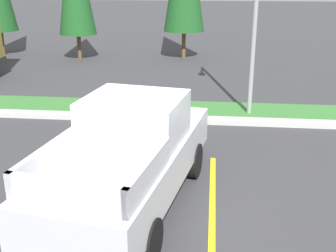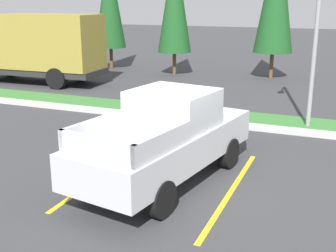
# 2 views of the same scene
# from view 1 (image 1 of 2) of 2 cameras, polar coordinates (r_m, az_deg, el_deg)

# --- Properties ---
(ground_plane) EXTENTS (120.00, 120.00, 0.00)m
(ground_plane) POSITION_cam_1_polar(r_m,az_deg,el_deg) (8.42, -3.74, -10.60)
(ground_plane) COLOR #38383A
(parking_line_near) EXTENTS (0.12, 4.80, 0.01)m
(parking_line_near) POSITION_cam_1_polar(r_m,az_deg,el_deg) (8.87, -14.86, -9.58)
(parking_line_near) COLOR yellow
(parking_line_near) RESTS_ON ground
(parking_line_far) EXTENTS (0.12, 4.80, 0.01)m
(parking_line_far) POSITION_cam_1_polar(r_m,az_deg,el_deg) (8.35, 5.88, -10.95)
(parking_line_far) COLOR yellow
(parking_line_far) RESTS_ON ground
(curb_strip) EXTENTS (56.00, 0.40, 0.15)m
(curb_strip) POSITION_cam_1_polar(r_m,az_deg,el_deg) (12.91, -0.09, 0.96)
(curb_strip) COLOR #B2B2AD
(curb_strip) RESTS_ON ground
(grass_median) EXTENTS (56.00, 1.80, 0.06)m
(grass_median) POSITION_cam_1_polar(r_m,az_deg,el_deg) (13.97, 0.39, 2.24)
(grass_median) COLOR #387533
(grass_median) RESTS_ON ground
(pickup_truck_main) EXTENTS (2.77, 5.47, 2.10)m
(pickup_truck_main) POSITION_cam_1_polar(r_m,az_deg,el_deg) (8.04, -4.91, -3.85)
(pickup_truck_main) COLOR black
(pickup_truck_main) RESTS_ON ground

